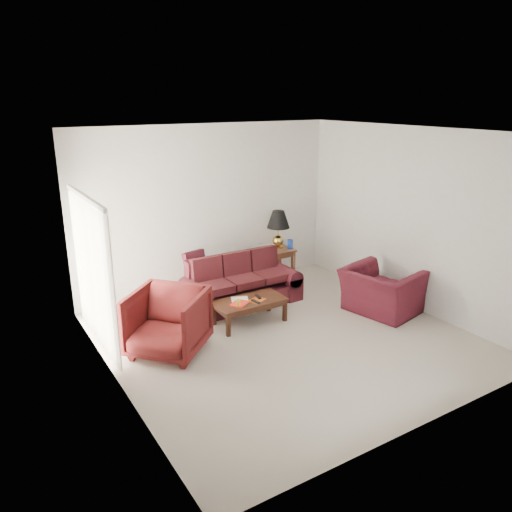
% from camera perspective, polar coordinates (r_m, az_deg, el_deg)
% --- Properties ---
extents(floor, '(5.00, 5.00, 0.00)m').
position_cam_1_polar(floor, '(7.57, 3.42, -9.28)').
color(floor, beige).
rests_on(floor, ground).
extents(blinds, '(0.10, 2.00, 2.16)m').
position_cam_1_polar(blinds, '(7.35, -18.22, -1.90)').
color(blinds, silver).
rests_on(blinds, ground).
extents(sofa, '(2.08, 0.98, 0.83)m').
position_cam_1_polar(sofa, '(8.54, -1.67, -2.96)').
color(sofa, black).
rests_on(sofa, ground).
extents(throw_pillow, '(0.45, 0.29, 0.42)m').
position_cam_1_polar(throw_pillow, '(8.77, -7.01, -0.75)').
color(throw_pillow, black).
rests_on(throw_pillow, sofa).
extents(end_table, '(0.62, 0.62, 0.63)m').
position_cam_1_polar(end_table, '(9.75, 2.31, -0.93)').
color(end_table, '#492519').
rests_on(end_table, ground).
extents(table_lamp, '(0.53, 0.53, 0.73)m').
position_cam_1_polar(table_lamp, '(9.62, 2.55, 3.05)').
color(table_lamp, gold).
rests_on(table_lamp, end_table).
extents(clock, '(0.16, 0.11, 0.15)m').
position_cam_1_polar(clock, '(9.39, 1.66, 0.86)').
color(clock, silver).
rests_on(clock, end_table).
extents(blue_canister, '(0.13, 0.13, 0.18)m').
position_cam_1_polar(blue_canister, '(9.65, 3.92, 1.36)').
color(blue_canister, navy).
rests_on(blue_canister, end_table).
extents(picture_frame, '(0.12, 0.15, 0.05)m').
position_cam_1_polar(picture_frame, '(9.69, 0.82, 1.39)').
color(picture_frame, silver).
rests_on(picture_frame, end_table).
extents(floor_lamp, '(0.33, 0.33, 1.52)m').
position_cam_1_polar(floor_lamp, '(8.16, -17.28, -2.25)').
color(floor_lamp, white).
rests_on(floor_lamp, ground).
extents(armchair_left, '(1.40, 1.40, 0.91)m').
position_cam_1_polar(armchair_left, '(7.07, -10.09, -7.48)').
color(armchair_left, '#491011').
rests_on(armchair_left, ground).
extents(armchair_right, '(1.22, 1.33, 0.74)m').
position_cam_1_polar(armchair_right, '(8.52, 14.12, -3.90)').
color(armchair_right, '#3B0D17').
rests_on(armchair_right, ground).
extents(coffee_table, '(1.21, 0.77, 0.39)m').
position_cam_1_polar(coffee_table, '(7.94, -0.73, -6.35)').
color(coffee_table, black).
rests_on(coffee_table, ground).
extents(magazine_red, '(0.35, 0.33, 0.02)m').
position_cam_1_polar(magazine_red, '(7.71, -1.89, -5.46)').
color(magazine_red, red).
rests_on(magazine_red, coffee_table).
extents(magazine_white, '(0.32, 0.29, 0.01)m').
position_cam_1_polar(magazine_white, '(7.87, -1.88, -4.96)').
color(magazine_white, silver).
rests_on(magazine_white, coffee_table).
extents(magazine_orange, '(0.31, 0.28, 0.01)m').
position_cam_1_polar(magazine_orange, '(7.83, 0.12, -5.07)').
color(magazine_orange, '#C75017').
rests_on(magazine_orange, coffee_table).
extents(remote_a, '(0.08, 0.17, 0.02)m').
position_cam_1_polar(remote_a, '(7.73, -0.04, -5.21)').
color(remote_a, black).
rests_on(remote_a, coffee_table).
extents(remote_b, '(0.08, 0.18, 0.02)m').
position_cam_1_polar(remote_b, '(7.91, 0.25, -4.67)').
color(remote_b, black).
rests_on(remote_b, coffee_table).
extents(yellow_glass, '(0.08, 0.08, 0.11)m').
position_cam_1_polar(yellow_glass, '(7.61, -2.02, -5.40)').
color(yellow_glass, gold).
rests_on(yellow_glass, coffee_table).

